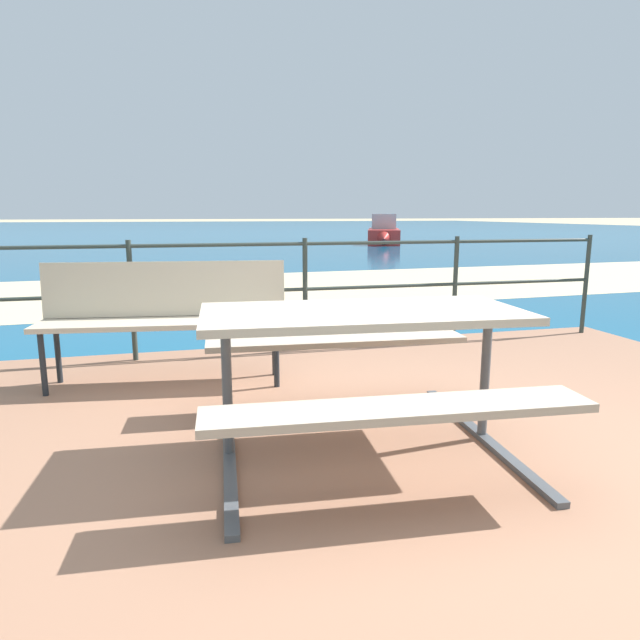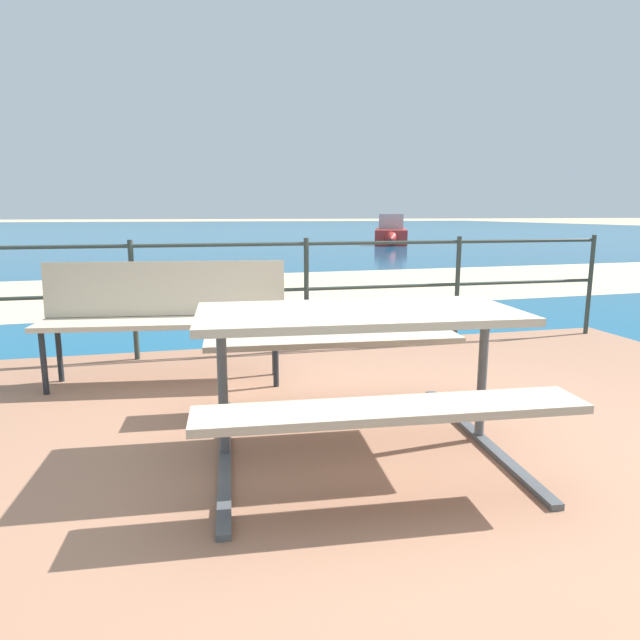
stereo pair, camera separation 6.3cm
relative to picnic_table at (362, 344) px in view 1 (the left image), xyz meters
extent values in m
plane|color=tan|center=(0.19, -0.19, -0.62)|extent=(240.00, 240.00, 0.00)
cube|color=#996B51|center=(0.19, -0.19, -0.59)|extent=(6.40, 5.20, 0.06)
cube|color=#145B84|center=(0.19, 39.81, -0.62)|extent=(90.00, 90.00, 0.01)
cube|color=beige|center=(0.19, 6.77, -0.62)|extent=(54.16, 7.21, 0.01)
cube|color=tan|center=(0.00, 0.00, 0.16)|extent=(1.67, 0.85, 0.04)
cube|color=tan|center=(-0.05, -0.62, -0.13)|extent=(1.63, 0.38, 0.04)
cube|color=tan|center=(0.05, 0.62, -0.13)|extent=(1.63, 0.38, 0.04)
cylinder|color=#4C5156|center=(-0.69, 0.05, -0.20)|extent=(0.05, 0.05, 0.72)
cube|color=#4C5156|center=(-0.69, 0.05, -0.55)|extent=(0.17, 1.51, 0.03)
cylinder|color=#4C5156|center=(0.69, -0.05, -0.20)|extent=(0.05, 0.05, 0.72)
cube|color=#4C5156|center=(0.69, -0.05, -0.55)|extent=(0.17, 1.51, 0.03)
cube|color=#BCAD93|center=(-1.01, 1.39, -0.11)|extent=(1.77, 0.61, 0.04)
cube|color=#BCAD93|center=(-0.99, 1.57, 0.11)|extent=(1.73, 0.27, 0.40)
cylinder|color=#1E2328|center=(-1.81, 1.34, -0.34)|extent=(0.04, 0.04, 0.46)
cylinder|color=#1E2328|center=(-1.78, 1.64, -0.34)|extent=(0.04, 0.04, 0.46)
cylinder|color=#1E2328|center=(-0.25, 1.15, -0.34)|extent=(0.04, 0.04, 0.46)
cylinder|color=#1E2328|center=(-0.21, 1.44, -0.34)|extent=(0.04, 0.04, 0.46)
cylinder|color=#2D3833|center=(-1.28, 2.16, -0.06)|extent=(0.04, 0.04, 1.01)
cylinder|color=#2D3833|center=(0.19, 2.16, -0.06)|extent=(0.04, 0.04, 1.01)
cylinder|color=#2D3833|center=(1.67, 2.16, -0.06)|extent=(0.04, 0.04, 1.01)
cylinder|color=#2D3833|center=(3.14, 2.16, -0.06)|extent=(0.04, 0.04, 1.01)
cylinder|color=#2D3833|center=(0.19, 2.16, 0.39)|extent=(5.90, 0.03, 0.03)
cylinder|color=#2D3833|center=(0.19, 2.16, -0.01)|extent=(5.90, 0.03, 0.03)
cube|color=red|center=(7.60, 19.74, -0.31)|extent=(2.56, 4.14, 0.61)
cube|color=#A5A8AD|center=(7.71, 20.02, 0.31)|extent=(1.41, 1.59, 0.63)
cone|color=red|center=(6.84, 17.65, -0.31)|extent=(0.69, 0.66, 0.55)
camera|label=1|loc=(-0.89, -2.61, 0.66)|focal=31.00mm
camera|label=2|loc=(-0.83, -2.62, 0.66)|focal=31.00mm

